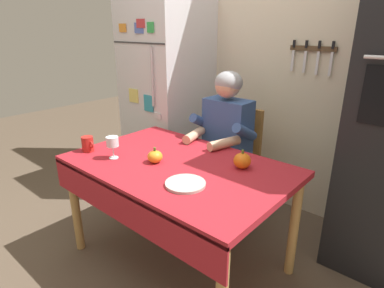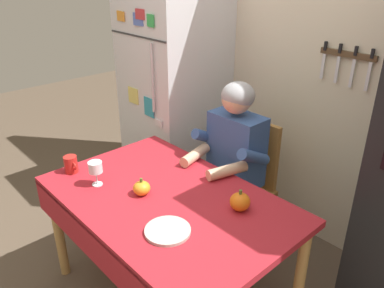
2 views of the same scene
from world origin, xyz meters
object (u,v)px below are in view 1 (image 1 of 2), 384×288
object	(u,v)px
refrigerator	(168,97)
serving_tray	(185,184)
coffee_mug	(88,144)
pumpkin_medium	(242,161)
chair_behind_person	(234,158)
seated_person	(222,138)
wine_glass	(112,143)
dining_table	(175,176)
pumpkin_large	(155,157)

from	to	relation	value
refrigerator	serving_tray	world-z (taller)	refrigerator
coffee_mug	serving_tray	distance (m)	0.85
coffee_mug	pumpkin_medium	world-z (taller)	pumpkin_medium
chair_behind_person	seated_person	distance (m)	0.29
coffee_mug	pumpkin_medium	distance (m)	1.06
chair_behind_person	pumpkin_medium	size ratio (longest dim) A/B	7.93
chair_behind_person	coffee_mug	bearing A→B (deg)	-117.47
pumpkin_medium	serving_tray	xyz separation A→B (m)	(-0.11, -0.39, -0.04)
refrigerator	wine_glass	bearing A→B (deg)	-61.73
seated_person	chair_behind_person	bearing A→B (deg)	90.00
seated_person	pumpkin_medium	world-z (taller)	seated_person
dining_table	chair_behind_person	distance (m)	0.81
pumpkin_medium	serving_tray	world-z (taller)	pumpkin_medium
pumpkin_large	serving_tray	size ratio (longest dim) A/B	0.45
wine_glass	coffee_mug	bearing A→B (deg)	-170.93
chair_behind_person	pumpkin_medium	world-z (taller)	chair_behind_person
refrigerator	wine_glass	distance (m)	1.22
pumpkin_large	dining_table	bearing A→B (deg)	28.06
seated_person	coffee_mug	world-z (taller)	seated_person
refrigerator	coffee_mug	xyz separation A→B (m)	(0.34, -1.11, -0.11)
chair_behind_person	refrigerator	bearing A→B (deg)	174.09
seated_person	pumpkin_large	bearing A→B (deg)	-93.35
dining_table	chair_behind_person	bearing A→B (deg)	95.54
coffee_mug	refrigerator	bearing A→B (deg)	107.01
refrigerator	coffee_mug	bearing A→B (deg)	-72.99
refrigerator	pumpkin_large	world-z (taller)	refrigerator
wine_glass	pumpkin_medium	world-z (taller)	wine_glass
seated_person	pumpkin_medium	size ratio (longest dim) A/B	10.62
pumpkin_large	serving_tray	bearing A→B (deg)	-16.48
chair_behind_person	serving_tray	distance (m)	1.04
pumpkin_large	pumpkin_medium	size ratio (longest dim) A/B	0.86
seated_person	coffee_mug	xyz separation A→B (m)	(-0.53, -0.83, 0.06)
pumpkin_medium	refrigerator	bearing A→B (deg)	153.12
dining_table	seated_person	size ratio (longest dim) A/B	1.12
coffee_mug	pumpkin_medium	xyz separation A→B (m)	(0.95, 0.46, -0.00)
dining_table	pumpkin_medium	bearing A→B (deg)	33.42
chair_behind_person	seated_person	world-z (taller)	seated_person
seated_person	wine_glass	size ratio (longest dim) A/B	8.45
chair_behind_person	pumpkin_medium	distance (m)	0.76
coffee_mug	wine_glass	world-z (taller)	wine_glass
chair_behind_person	seated_person	xyz separation A→B (m)	(0.00, -0.19, 0.23)
refrigerator	coffee_mug	size ratio (longest dim) A/B	16.75
refrigerator	pumpkin_large	xyz separation A→B (m)	(0.83, -0.94, -0.12)
coffee_mug	wine_glass	bearing A→B (deg)	9.07
serving_tray	wine_glass	bearing A→B (deg)	-177.45
pumpkin_large	pumpkin_medium	distance (m)	0.54
dining_table	seated_person	bearing A→B (deg)	97.26
serving_tray	seated_person	bearing A→B (deg)	112.13
pumpkin_large	seated_person	bearing A→B (deg)	86.65
refrigerator	serving_tray	bearing A→B (deg)	-41.49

